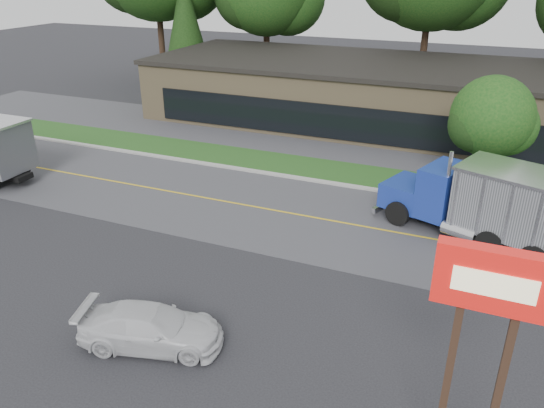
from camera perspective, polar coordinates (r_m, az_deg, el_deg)
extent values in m
plane|color=#303035|center=(18.86, -14.13, -10.93)|extent=(140.00, 140.00, 0.00)
cube|color=#56565C|center=(25.51, -2.28, -0.26)|extent=(60.00, 8.00, 0.02)
cube|color=gold|center=(25.51, -2.28, -0.26)|extent=(60.00, 0.12, 0.01)
cube|color=#9E9E99|center=(29.05, 1.22, 2.96)|extent=(60.00, 0.30, 0.12)
cube|color=#1E4C1A|center=(30.62, 2.48, 4.11)|extent=(60.00, 3.40, 0.03)
cube|color=#56565C|center=(35.09, 5.38, 6.74)|extent=(60.00, 7.00, 0.02)
cube|color=#8E7A57|center=(39.69, 11.03, 11.50)|extent=(32.00, 12.00, 4.00)
cube|color=#332116|center=(12.44, 18.30, -17.80)|extent=(0.16, 0.16, 5.00)
cube|color=#332116|center=(12.48, 23.07, -18.51)|extent=(0.16, 0.16, 5.00)
cube|color=red|center=(10.88, 22.80, -7.55)|extent=(2.20, 0.35, 1.30)
cube|color=beige|center=(10.71, 22.76, -8.06)|extent=(1.50, 0.04, 0.50)
cube|color=beige|center=(11.04, 22.83, -7.06)|extent=(1.50, 0.04, 0.50)
cylinder|color=#382619|center=(53.70, -11.71, 15.85)|extent=(0.56, 0.56, 5.90)
cylinder|color=#382619|center=(50.73, -0.58, 15.20)|extent=(0.56, 0.56, 4.79)
cylinder|color=#382619|center=(46.93, 15.82, 14.22)|extent=(0.56, 0.56, 5.90)
cylinder|color=#382619|center=(50.33, -8.88, 12.65)|extent=(0.44, 0.44, 1.00)
cone|color=black|center=(49.54, -9.28, 18.48)|extent=(4.53, 4.53, 9.26)
cylinder|color=#382619|center=(28.58, 21.65, 3.09)|extent=(0.56, 0.56, 2.14)
sphere|color=#103C11|center=(27.73, 22.59, 8.67)|extent=(3.92, 3.92, 3.92)
sphere|color=#103C11|center=(28.34, 23.94, 7.72)|extent=(2.94, 2.94, 2.94)
sphere|color=black|center=(27.48, 21.16, 7.96)|extent=(2.69, 2.69, 2.69)
cylinder|color=black|center=(32.69, -26.61, 3.86)|extent=(1.10, 0.36, 1.10)
cube|color=black|center=(23.95, 21.49, -2.32)|extent=(7.75, 3.57, 0.28)
cube|color=navy|center=(24.93, 14.50, 1.14)|extent=(2.54, 2.80, 1.10)
cube|color=navy|center=(24.11, 17.83, 1.44)|extent=(2.09, 2.72, 2.20)
cube|color=black|center=(24.18, 16.68, 2.70)|extent=(0.76, 2.00, 0.90)
cube|color=silver|center=(23.00, 25.15, -0.09)|extent=(5.27, 3.93, 2.50)
cube|color=silver|center=(22.54, 25.74, 2.91)|extent=(5.46, 4.12, 0.12)
cylinder|color=black|center=(26.03, 15.93, 0.66)|extent=(1.15, 0.70, 1.10)
cylinder|color=black|center=(24.15, 13.39, -0.97)|extent=(1.15, 0.70, 1.10)
cylinder|color=black|center=(24.52, 26.17, -2.56)|extent=(1.15, 0.70, 1.10)
cylinder|color=black|center=(22.52, 24.35, -4.60)|extent=(1.15, 0.70, 1.10)
imported|color=silver|center=(16.90, -12.87, -12.81)|extent=(4.71, 2.90, 1.27)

